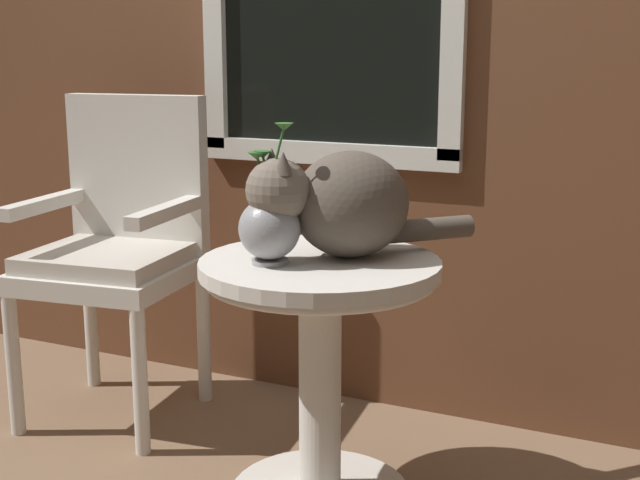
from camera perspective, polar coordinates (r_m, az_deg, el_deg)
wicker_side_table at (r=2.20m, az=-0.00°, el=-6.44°), size 0.60×0.60×0.64m
wicker_chair at (r=2.81m, az=-12.94°, el=0.10°), size 0.53×0.52×1.01m
cat at (r=2.14m, az=1.46°, el=2.44°), size 0.46×0.48×0.27m
pewter_vase_with_ivy at (r=2.08m, az=-3.32°, el=1.12°), size 0.15×0.15×0.34m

